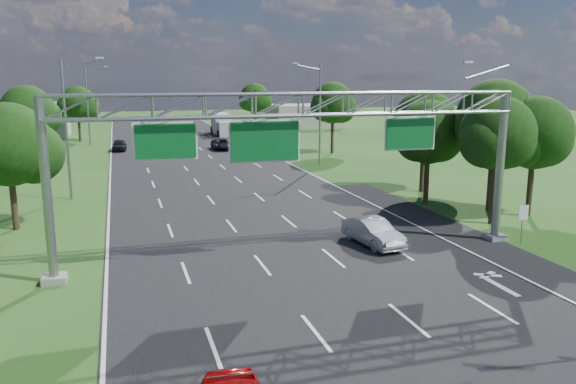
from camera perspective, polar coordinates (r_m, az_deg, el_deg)
name	(u,v)px	position (r m, az deg, el deg)	size (l,w,h in m)	color
ground	(226,190)	(44.67, -6.28, 0.22)	(220.00, 220.00, 0.00)	#1B4A16
road	(226,190)	(44.67, -6.28, 0.22)	(18.00, 180.00, 0.02)	black
road_flare	(453,232)	(33.78, 16.43, -3.91)	(3.00, 30.00, 0.02)	black
sign_gantry	(302,118)	(26.48, 1.47, 7.56)	(23.50, 1.00, 9.56)	gray
regulatory_sign	(523,216)	(32.36, 22.77, -2.26)	(0.60, 0.08, 2.10)	gray
traffic_signal	(231,103)	(79.67, -5.79, 8.95)	(12.21, 0.24, 7.00)	black
streetlight_l_near	(69,122)	(43.31, -21.40, 6.60)	(2.97, 0.22, 10.16)	gray
streetlight_l_far	(89,102)	(78.20, -19.57, 8.60)	(2.97, 0.22, 10.16)	gray
streetlight_r_mid	(318,110)	(56.56, 3.08, 8.35)	(2.97, 0.22, 10.16)	gray
tree_cluster_right	(474,130)	(39.66, 18.35, 6.03)	(9.91, 14.60, 8.68)	#2D2116
tree_verge_la	(10,148)	(35.82, -26.39, 3.98)	(5.76, 4.80, 7.40)	#2D2116
tree_verge_lb	(28,113)	(58.74, -24.87, 7.27)	(5.76, 4.80, 8.06)	#2D2116
tree_verge_lc	(78,105)	(83.34, -20.53, 8.26)	(5.76, 4.80, 7.62)	#2D2116
tree_verge_rd	(333,105)	(65.76, 4.62, 8.83)	(5.76, 4.80, 8.28)	#2D2116
tree_verge_re	(255,99)	(93.81, -3.36, 9.39)	(5.76, 4.80, 7.84)	#2D2116
building_left	(17,120)	(92.35, -25.79, 6.56)	(14.00, 10.00, 5.00)	gray
building_right	(304,116)	(100.54, 1.68, 7.73)	(12.00, 9.00, 4.00)	gray
silver_sedan	(373,232)	(30.12, 8.63, -4.05)	(1.48, 4.25, 1.40)	#AEB3BA
car_queue_a	(163,143)	(71.98, -12.60, 4.89)	(2.00, 4.91, 1.43)	silver
car_queue_b	(222,144)	(69.69, -6.74, 4.83)	(2.17, 4.71, 1.31)	black
car_queue_c	(119,145)	(71.15, -16.78, 4.58)	(1.61, 3.99, 1.36)	black
car_queue_d	(259,150)	(63.46, -2.94, 4.26)	(1.44, 4.13, 1.36)	silver
box_truck	(222,125)	(88.02, -6.70, 6.80)	(2.69, 8.54, 3.21)	beige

